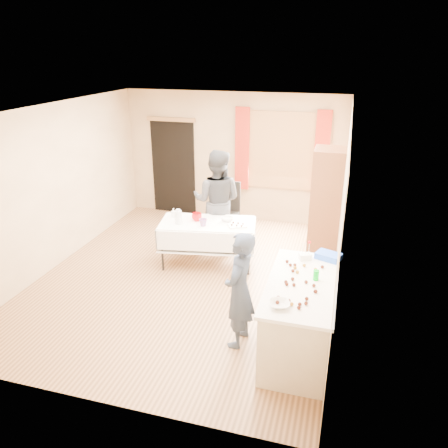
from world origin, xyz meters
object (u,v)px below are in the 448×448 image
(party_table, at_px, (208,239))
(girl, at_px, (239,290))
(counter, at_px, (300,316))
(woman, at_px, (217,201))
(chair, at_px, (226,223))
(cabinet, at_px, (326,205))

(party_table, xyz_separation_m, girl, (1.01, -1.91, 0.29))
(counter, distance_m, woman, 3.08)
(girl, bearing_deg, woman, -151.44)
(chair, relative_size, woman, 0.60)
(chair, bearing_deg, party_table, -93.36)
(counter, relative_size, girl, 1.12)
(chair, bearing_deg, woman, -99.19)
(girl, height_order, woman, woman)
(counter, relative_size, party_table, 0.98)
(cabinet, height_order, girl, cabinet)
(counter, distance_m, party_table, 2.52)
(cabinet, distance_m, counter, 2.68)
(cabinet, height_order, woman, cabinet)
(party_table, distance_m, girl, 2.18)
(woman, bearing_deg, cabinet, -176.99)
(chair, height_order, woman, woman)
(woman, bearing_deg, party_table, 91.29)
(party_table, distance_m, chair, 1.09)
(cabinet, xyz_separation_m, girl, (-0.82, -2.70, -0.22))
(chair, distance_m, girl, 3.18)
(cabinet, bearing_deg, woman, -175.62)
(woman, bearing_deg, girl, 110.68)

